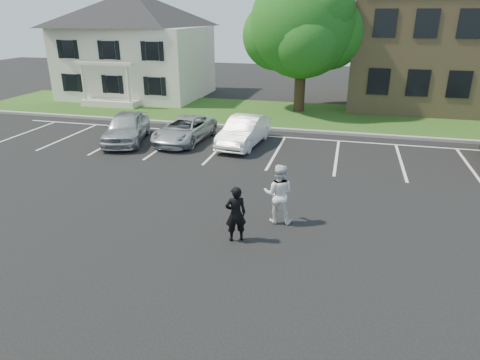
% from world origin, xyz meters
% --- Properties ---
extents(ground_plane, '(90.00, 90.00, 0.00)m').
position_xyz_m(ground_plane, '(0.00, 0.00, 0.00)').
color(ground_plane, black).
rests_on(ground_plane, ground).
extents(curb, '(40.00, 0.30, 0.15)m').
position_xyz_m(curb, '(0.00, 12.00, 0.07)').
color(curb, gray).
rests_on(curb, ground).
extents(grass_strip, '(44.00, 8.00, 0.08)m').
position_xyz_m(grass_strip, '(0.00, 16.00, 0.04)').
color(grass_strip, '#234517').
rests_on(grass_strip, ground).
extents(stall_lines, '(34.00, 5.36, 0.01)m').
position_xyz_m(stall_lines, '(1.40, 8.95, 0.01)').
color(stall_lines, silver).
rests_on(stall_lines, ground).
extents(house, '(10.30, 9.22, 7.60)m').
position_xyz_m(house, '(-13.00, 19.97, 3.83)').
color(house, beige).
rests_on(house, ground).
extents(tree, '(7.80, 7.20, 8.80)m').
position_xyz_m(tree, '(0.02, 17.32, 5.35)').
color(tree, black).
rests_on(tree, ground).
extents(man_black_suit, '(0.72, 0.63, 1.67)m').
position_xyz_m(man_black_suit, '(0.27, -0.57, 0.84)').
color(man_black_suit, black).
rests_on(man_black_suit, ground).
extents(man_white_shirt, '(0.96, 0.77, 1.91)m').
position_xyz_m(man_white_shirt, '(1.25, 0.89, 0.95)').
color(man_white_shirt, white).
rests_on(man_white_shirt, ground).
extents(car_silver_west, '(2.84, 4.74, 1.51)m').
position_xyz_m(car_silver_west, '(-7.69, 7.92, 0.76)').
color(car_silver_west, '#BDBDC1').
rests_on(car_silver_west, ground).
extents(car_silver_minivan, '(2.42, 4.60, 1.24)m').
position_xyz_m(car_silver_minivan, '(-4.87, 8.69, 0.62)').
color(car_silver_minivan, silver).
rests_on(car_silver_minivan, ground).
extents(car_white_sedan, '(1.95, 4.43, 1.41)m').
position_xyz_m(car_white_sedan, '(-1.77, 8.80, 0.71)').
color(car_white_sedan, white).
rests_on(car_white_sedan, ground).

